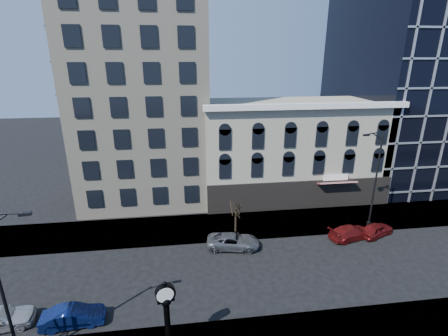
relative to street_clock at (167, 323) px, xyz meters
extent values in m
plane|color=black|center=(2.78, 7.29, -2.51)|extent=(160.00, 160.00, 0.00)
cube|color=gray|center=(2.78, 15.29, -2.45)|extent=(160.00, 6.00, 0.12)
cube|color=#BDB298|center=(-3.22, 26.29, 16.49)|extent=(15.00, 15.00, 38.00)
cube|color=#A49D87|center=(14.78, 23.29, 3.49)|extent=(22.00, 10.00, 12.00)
cube|color=white|center=(14.78, 18.09, 9.69)|extent=(22.60, 0.80, 0.60)
cube|color=black|center=(14.78, 18.24, -0.71)|extent=(22.00, 0.30, 3.60)
cube|color=maroon|center=(18.78, 17.69, 0.89)|extent=(4.50, 1.18, 0.55)
cube|color=black|center=(34.78, 28.29, 11.49)|extent=(20.00, 20.00, 28.00)
cylinder|color=black|center=(0.00, 0.00, -0.10)|extent=(0.35, 0.35, 3.17)
sphere|color=black|center=(0.00, 0.00, 1.59)|extent=(0.61, 0.61, 0.61)
cube|color=black|center=(0.00, 0.00, 1.70)|extent=(1.01, 0.46, 0.27)
cylinder|color=black|center=(0.00, 0.00, 2.14)|extent=(1.19, 0.60, 1.14)
cylinder|color=white|center=(0.00, -0.19, 2.14)|extent=(0.94, 0.24, 0.96)
cylinder|color=white|center=(0.00, 0.19, 2.14)|extent=(0.94, 0.24, 0.96)
sphere|color=black|center=(0.00, 0.00, 2.79)|extent=(0.22, 0.22, 0.22)
cylinder|color=black|center=(-8.65, 0.55, 2.27)|extent=(0.17, 0.17, 9.33)
cube|color=black|center=(-6.61, 0.83, 7.10)|extent=(0.62, 0.32, 0.15)
cylinder|color=black|center=(20.58, 13.29, 2.51)|extent=(0.18, 0.18, 9.82)
cylinder|color=black|center=(20.58, 13.29, -2.17)|extent=(0.41, 0.41, 0.46)
cube|color=black|center=(18.43, 13.01, 7.59)|extent=(0.65, 0.33, 0.16)
cylinder|color=black|center=(6.32, 13.93, -1.15)|extent=(0.19, 0.19, 2.50)
imported|color=#0C194C|center=(-6.48, 3.33, -1.84)|extent=(4.19, 1.78, 1.35)
imported|color=#595B60|center=(5.65, 11.14, -1.82)|extent=(5.28, 3.08, 1.38)
imported|color=maroon|center=(17.51, 11.31, -1.84)|extent=(4.98, 2.94, 1.36)
imported|color=maroon|center=(20.32, 11.51, -1.85)|extent=(4.22, 3.00, 1.33)
camera|label=1|loc=(1.34, -15.16, 14.65)|focal=26.00mm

